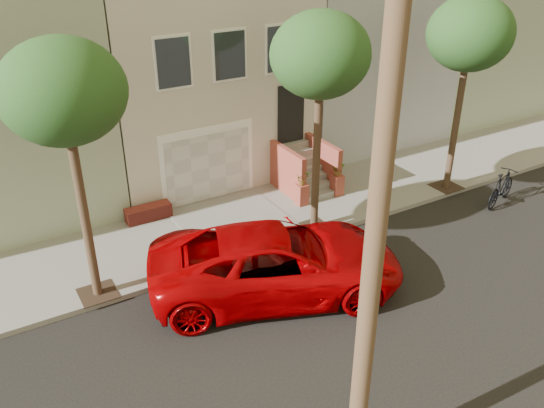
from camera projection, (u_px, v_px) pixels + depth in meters
ground at (370, 313)px, 13.73m from camera, size 90.00×90.00×0.00m
sidewalk at (261, 217)px, 17.78m from camera, size 40.00×3.70×0.15m
house_row at (181, 64)px, 20.57m from camera, size 33.10×11.70×7.00m
tree_left at (63, 94)px, 11.79m from camera, size 2.70×2.57×6.30m
tree_mid at (321, 56)px, 14.71m from camera, size 2.70×2.57×6.30m
tree_right at (470, 35)px, 17.18m from camera, size 2.70×2.57×6.30m
pickup_truck at (277, 262)px, 14.11m from camera, size 6.91×4.93×1.75m
motorcycle at (502, 188)px, 18.51m from camera, size 2.01×1.12×1.16m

